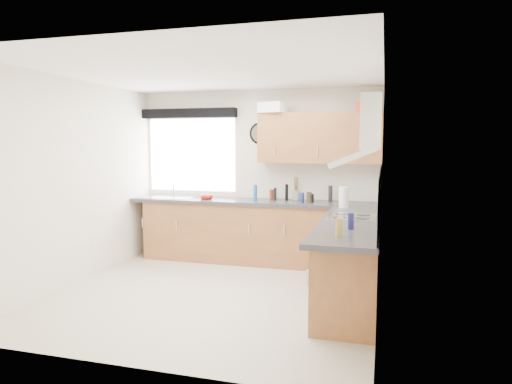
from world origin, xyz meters
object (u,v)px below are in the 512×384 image
(extractor_hood, at_px, (363,139))
(washing_machine, at_px, (221,233))
(oven, at_px, (351,260))
(upper_cabinets, at_px, (319,138))

(extractor_hood, bearing_deg, washing_machine, 149.68)
(oven, xyz_separation_m, upper_cabinets, (-0.55, 1.32, 1.38))
(oven, distance_m, upper_cabinets, 1.99)
(extractor_hood, bearing_deg, upper_cabinets, 116.13)
(oven, bearing_deg, upper_cabinets, 112.54)
(oven, distance_m, washing_machine, 2.32)
(extractor_hood, relative_size, upper_cabinets, 0.46)
(oven, relative_size, upper_cabinets, 0.50)
(oven, height_order, extractor_hood, extractor_hood)
(extractor_hood, bearing_deg, oven, 180.00)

